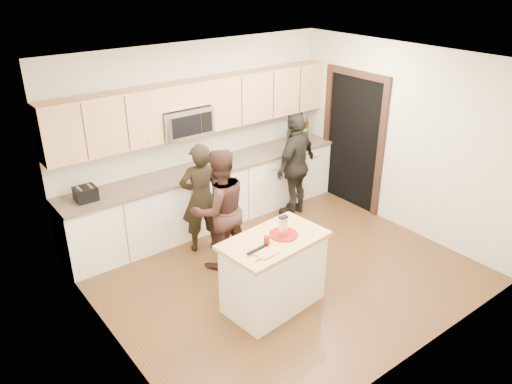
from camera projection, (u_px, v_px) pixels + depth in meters
floor at (281, 271)px, 6.56m from camera, size 4.50×4.50×0.00m
room_shell at (284, 147)px, 5.83m from camera, size 4.52×4.02×2.71m
back_cabinetry at (210, 195)px, 7.57m from camera, size 4.50×0.66×0.94m
upper_cabinetry at (203, 104)px, 7.12m from camera, size 4.50×0.33×0.75m
microwave at (184, 122)px, 6.98m from camera, size 0.76×0.41×0.40m
doorway at (353, 136)px, 7.95m from camera, size 0.06×1.25×2.20m
framed_picture at (295, 116)px, 8.52m from camera, size 0.30×0.03×0.38m
dish_towel at (158, 196)px, 6.78m from camera, size 0.34×0.60×0.48m
island at (273, 272)px, 5.73m from camera, size 1.26×0.81×0.90m
red_plate at (283, 235)px, 5.61m from camera, size 0.33×0.33×0.02m
box_grater at (283, 226)px, 5.52m from camera, size 0.10×0.06×0.24m
drink_glass at (267, 241)px, 5.39m from camera, size 0.07×0.07×0.11m
cutting_board at (267, 253)px, 5.25m from camera, size 0.25×0.18×0.02m
tongs at (257, 249)px, 5.28m from camera, size 0.27×0.06×0.02m
knife at (261, 256)px, 5.17m from camera, size 0.19×0.04×0.01m
toaster at (86, 194)px, 6.30m from camera, size 0.26×0.24×0.18m
bottle_cluster at (300, 131)px, 8.29m from camera, size 0.57×0.36×0.40m
orchid at (303, 126)px, 8.34m from camera, size 0.30×0.25×0.48m
woman_left at (201, 198)px, 6.75m from camera, size 0.66×0.54×1.56m
woman_center at (219, 210)px, 6.38m from camera, size 0.85×0.70×1.63m
woman_right at (296, 166)px, 7.70m from camera, size 1.05×0.68×1.65m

